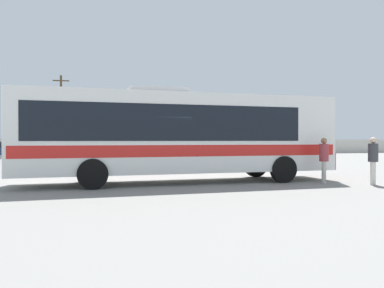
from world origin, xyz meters
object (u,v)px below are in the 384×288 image
at_px(coach_bus_white_red, 177,133).
at_px(roadside_tree_midright, 197,113).
at_px(parked_car_leftmost_dark_blue, 3,149).
at_px(roadside_tree_right, 296,119).
at_px(attendant_by_bus_door, 324,158).
at_px(parked_car_second_silver, 72,149).
at_px(passenger_waiting_on_apron, 373,158).
at_px(roadside_tree_midleft, 125,108).
at_px(utility_pole_near, 61,113).
at_px(roadside_tree_left, 22,123).

height_order(coach_bus_white_red, roadside_tree_midright, roadside_tree_midright).
relative_size(parked_car_leftmost_dark_blue, roadside_tree_right, 0.71).
xyz_separation_m(attendant_by_bus_door, parked_car_second_silver, (-10.49, 25.94, -0.21)).
xyz_separation_m(passenger_waiting_on_apron, roadside_tree_midleft, (-6.13, 36.04, 4.64)).
height_order(parked_car_second_silver, roadside_tree_midleft, roadside_tree_midleft).
bearing_deg(parked_car_leftmost_dark_blue, roadside_tree_midleft, 38.16).
bearing_deg(attendant_by_bus_door, roadside_tree_right, 61.93).
height_order(parked_car_second_silver, roadside_tree_midright, roadside_tree_midright).
height_order(passenger_waiting_on_apron, utility_pole_near, utility_pole_near).
bearing_deg(roadside_tree_midright, utility_pole_near, -177.79).
relative_size(parked_car_second_silver, roadside_tree_right, 0.78).
bearing_deg(parked_car_second_silver, roadside_tree_midright, 28.31).
bearing_deg(coach_bus_white_red, passenger_waiting_on_apron, -20.63).
distance_m(parked_car_leftmost_dark_blue, roadside_tree_left, 6.82).
bearing_deg(utility_pole_near, parked_car_second_silver, -78.35).
xyz_separation_m(coach_bus_white_red, passenger_waiting_on_apron, (6.90, -2.60, -0.95)).
distance_m(passenger_waiting_on_apron, parked_car_second_silver, 29.41).
xyz_separation_m(passenger_waiting_on_apron, roadside_tree_midright, (2.74, 34.78, 4.00)).
xyz_separation_m(parked_car_second_silver, roadside_tree_midright, (14.69, 7.92, 4.23)).
bearing_deg(roadside_tree_midleft, coach_bus_white_red, -91.32).
height_order(parked_car_second_silver, roadside_tree_left, roadside_tree_left).
distance_m(passenger_waiting_on_apron, roadside_tree_left, 37.29).
bearing_deg(utility_pole_near, roadside_tree_midleft, 14.40).
distance_m(parked_car_leftmost_dark_blue, roadside_tree_right, 36.05).
xyz_separation_m(passenger_waiting_on_apron, parked_car_leftmost_dark_blue, (-18.05, 26.67, -0.21)).
bearing_deg(roadside_tree_midleft, attendant_by_bus_door, -82.44).
bearing_deg(attendant_by_bus_door, roadside_tree_midright, 82.92).
height_order(parked_car_leftmost_dark_blue, roadside_tree_midright, roadside_tree_midright).
xyz_separation_m(parked_car_second_silver, roadside_tree_midleft, (5.83, 9.17, 4.86)).
distance_m(roadside_tree_left, roadside_tree_midleft, 11.86).
height_order(parked_car_second_silver, roadside_tree_right, roadside_tree_right).
height_order(coach_bus_white_red, parked_car_leftmost_dark_blue, coach_bus_white_red).
relative_size(passenger_waiting_on_apron, parked_car_second_silver, 0.37).
xyz_separation_m(parked_car_leftmost_dark_blue, roadside_tree_right, (34.84, 8.49, 3.65)).
distance_m(parked_car_leftmost_dark_blue, parked_car_second_silver, 6.09).
bearing_deg(passenger_waiting_on_apron, roadside_tree_midright, 85.50).
relative_size(passenger_waiting_on_apron, parked_car_leftmost_dark_blue, 0.41).
height_order(parked_car_leftmost_dark_blue, roadside_tree_left, roadside_tree_left).
xyz_separation_m(utility_pole_near, roadside_tree_left, (-3.90, -1.25, -1.22)).
xyz_separation_m(passenger_waiting_on_apron, roadside_tree_right, (16.79, 35.16, 3.44)).
distance_m(attendant_by_bus_door, roadside_tree_midright, 34.36).
xyz_separation_m(attendant_by_bus_door, roadside_tree_left, (-15.89, 31.98, 2.48)).
height_order(coach_bus_white_red, roadside_tree_midleft, roadside_tree_midleft).
relative_size(attendant_by_bus_door, roadside_tree_midright, 0.24).
xyz_separation_m(passenger_waiting_on_apron, parked_car_second_silver, (-11.96, 26.87, -0.23)).
bearing_deg(attendant_by_bus_door, roadside_tree_midleft, 97.56).
bearing_deg(utility_pole_near, roadside_tree_midright, 2.21).
height_order(parked_car_leftmost_dark_blue, parked_car_second_silver, parked_car_leftmost_dark_blue).
height_order(roadside_tree_left, roadside_tree_right, roadside_tree_right).
relative_size(parked_car_second_silver, utility_pole_near, 0.53).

